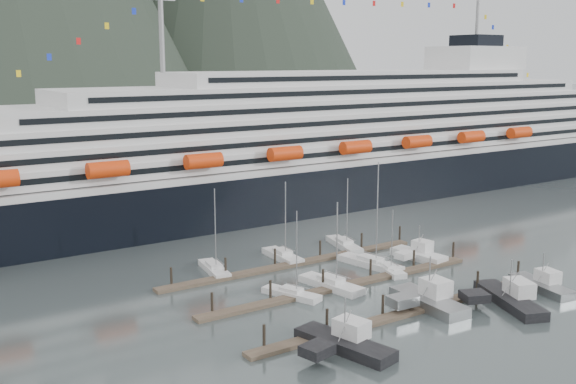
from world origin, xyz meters
The scene contains 17 objects.
ground centered at (0.00, 0.00, 0.00)m, with size 1600.00×1600.00×0.00m, color #434F4F.
cruise_ship centered at (30.03, 54.94, 12.04)m, with size 210.00×30.40×50.30m.
dock_near centered at (-4.93, -9.95, 0.31)m, with size 48.18×2.28×3.20m.
dock_mid centered at (-4.93, 3.05, 0.31)m, with size 48.18×2.28×3.20m.
dock_far centered at (-4.93, 16.05, 0.31)m, with size 48.18×2.28×3.20m.
sailboat_b centered at (-13.67, 3.87, 0.40)m, with size 5.40×9.12×12.89m.
sailboat_c centered at (-6.75, 3.83, 0.43)m, with size 4.75×11.08×13.52m.
sailboat_d centered at (4.87, 8.70, 0.45)m, with size 4.90×12.08×17.66m.
sailboat_e centered at (-17.47, 19.99, 0.42)m, with size 4.02×9.81×13.94m.
sailboat_f centered at (-4.65, 19.99, 0.43)m, with size 3.22×9.71×13.80m.
sailboat_g centered at (8.41, 19.99, 0.41)m, with size 5.03×10.92×13.07m.
sailboat_h centered at (5.32, 4.78, 0.39)m, with size 4.07×8.13×10.55m.
trawler_a centered at (-18.52, -14.14, 0.89)m, with size 9.73×13.10×6.94m.
trawler_b centered at (-0.59, -9.60, 0.97)m, with size 9.31×12.21×7.84m.
trawler_c centered at (9.28, -14.94, 0.90)m, with size 11.09×14.08×7.01m.
trawler_d centered at (17.88, -13.81, 0.82)m, with size 8.06×10.82×6.17m.
trawler_e centered at (14.20, 7.40, 0.83)m, with size 7.71×10.10×6.29m.
Camera 1 is at (-63.76, -70.91, 32.68)m, focal length 42.00 mm.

